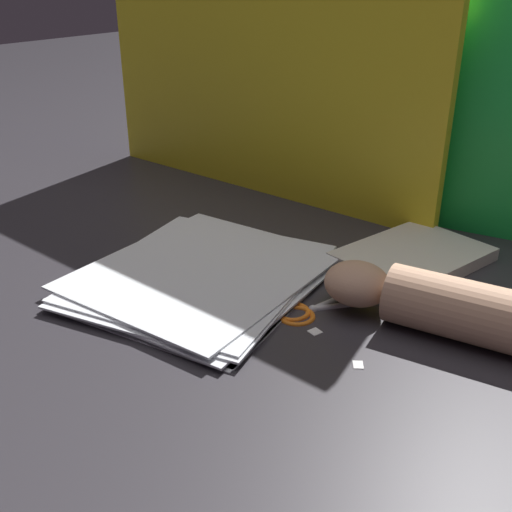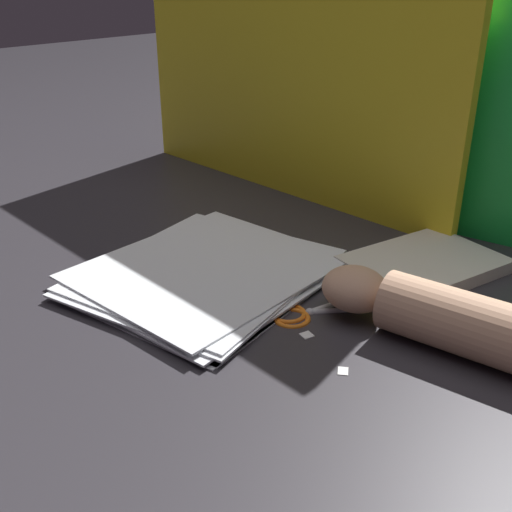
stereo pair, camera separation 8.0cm
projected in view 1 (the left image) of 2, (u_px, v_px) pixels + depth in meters
The scene contains 9 objects.
ground_plane at pixel (235, 290), 0.84m from camera, with size 6.00×6.00×0.00m, color #2D2B30.
backdrop_panel_left at pixel (256, 51), 1.12m from camera, with size 0.78×0.14×0.54m.
backdrop_panel_center at pixel (452, 117), 0.98m from camera, with size 0.63×0.04×0.38m.
paper_stack at pixel (203, 277), 0.86m from camera, with size 0.33×0.37×0.02m.
book_closed at pixel (413, 256), 0.92m from camera, with size 0.22×0.26×0.02m.
scissors at pixel (312, 307), 0.79m from camera, with size 0.13×0.16×0.01m.
hand_forearm at pixel (433, 303), 0.74m from camera, with size 0.27×0.08×0.08m.
paper_scrap_near at pixel (315, 331), 0.74m from camera, with size 0.02×0.02×0.00m.
paper_scrap_mid at pixel (358, 364), 0.68m from camera, with size 0.02×0.02×0.00m.
Camera 1 is at (0.41, -0.62, 0.40)m, focal length 42.00 mm.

